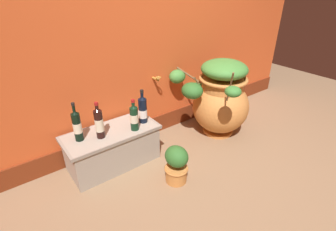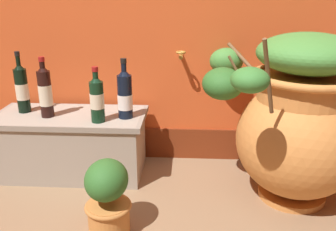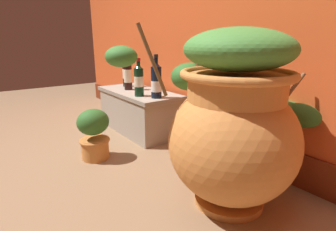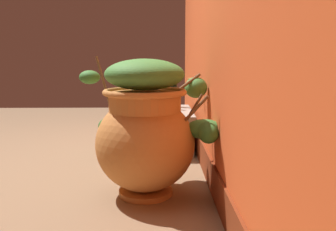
{
  "view_description": "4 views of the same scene",
  "coord_description": "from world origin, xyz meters",
  "px_view_note": "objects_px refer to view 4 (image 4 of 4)",
  "views": [
    {
      "loc": [
        -1.38,
        -0.99,
        1.57
      ],
      "look_at": [
        -0.07,
        0.75,
        0.39
      ],
      "focal_mm": 27.06,
      "sensor_mm": 36.0,
      "label": 1
    },
    {
      "loc": [
        0.04,
        -1.02,
        1.04
      ],
      "look_at": [
        -0.07,
        0.8,
        0.39
      ],
      "focal_mm": 38.65,
      "sensor_mm": 36.0,
      "label": 2
    },
    {
      "loc": [
        1.35,
        -0.27,
        0.8
      ],
      "look_at": [
        -0.06,
        0.77,
        0.29
      ],
      "focal_mm": 28.2,
      "sensor_mm": 36.0,
      "label": 3
    },
    {
      "loc": [
        2.7,
        0.77,
        0.84
      ],
      "look_at": [
        0.05,
        0.82,
        0.42
      ],
      "focal_mm": 37.33,
      "sensor_mm": 36.0,
      "label": 4
    }
  ],
  "objects_px": {
    "wine_bottle_left": "(174,93)",
    "wine_bottle_back": "(169,100)",
    "wine_bottle_middle": "(167,94)",
    "terracotta_urn": "(147,128)",
    "wine_bottle_right": "(161,99)",
    "potted_shrub": "(111,136)"
  },
  "relations": [
    {
      "from": "terracotta_urn",
      "to": "wine_bottle_left",
      "type": "distance_m",
      "value": 1.49
    },
    {
      "from": "terracotta_urn",
      "to": "wine_bottle_back",
      "type": "height_order",
      "value": "terracotta_urn"
    },
    {
      "from": "terracotta_urn",
      "to": "wine_bottle_middle",
      "type": "relative_size",
      "value": 2.85
    },
    {
      "from": "wine_bottle_middle",
      "to": "wine_bottle_left",
      "type": "bearing_deg",
      "value": 156.54
    },
    {
      "from": "wine_bottle_middle",
      "to": "wine_bottle_back",
      "type": "xyz_separation_m",
      "value": [
        0.44,
        0.01,
        -0.01
      ]
    },
    {
      "from": "terracotta_urn",
      "to": "wine_bottle_back",
      "type": "relative_size",
      "value": 2.89
    },
    {
      "from": "terracotta_urn",
      "to": "wine_bottle_middle",
      "type": "bearing_deg",
      "value": 173.63
    },
    {
      "from": "wine_bottle_right",
      "to": "potted_shrub",
      "type": "height_order",
      "value": "wine_bottle_right"
    },
    {
      "from": "wine_bottle_left",
      "to": "wine_bottle_right",
      "type": "relative_size",
      "value": 1.17
    },
    {
      "from": "terracotta_urn",
      "to": "wine_bottle_left",
      "type": "relative_size",
      "value": 2.72
    },
    {
      "from": "terracotta_urn",
      "to": "potted_shrub",
      "type": "bearing_deg",
      "value": -157.83
    },
    {
      "from": "wine_bottle_right",
      "to": "potted_shrub",
      "type": "bearing_deg",
      "value": -72.98
    },
    {
      "from": "terracotta_urn",
      "to": "potted_shrub",
      "type": "height_order",
      "value": "terracotta_urn"
    },
    {
      "from": "wine_bottle_left",
      "to": "wine_bottle_right",
      "type": "xyz_separation_m",
      "value": [
        0.46,
        -0.13,
        -0.01
      ]
    },
    {
      "from": "wine_bottle_right",
      "to": "potted_shrub",
      "type": "distance_m",
      "value": 0.56
    },
    {
      "from": "wine_bottle_left",
      "to": "wine_bottle_middle",
      "type": "xyz_separation_m",
      "value": [
        0.16,
        -0.07,
        0.0
      ]
    },
    {
      "from": "terracotta_urn",
      "to": "wine_bottle_middle",
      "type": "height_order",
      "value": "terracotta_urn"
    },
    {
      "from": "wine_bottle_left",
      "to": "wine_bottle_back",
      "type": "bearing_deg",
      "value": -5.91
    },
    {
      "from": "wine_bottle_left",
      "to": "potted_shrub",
      "type": "xyz_separation_m",
      "value": [
        0.6,
        -0.58,
        -0.32
      ]
    },
    {
      "from": "wine_bottle_left",
      "to": "wine_bottle_back",
      "type": "relative_size",
      "value": 1.06
    },
    {
      "from": "potted_shrub",
      "to": "wine_bottle_right",
      "type": "bearing_deg",
      "value": 107.02
    },
    {
      "from": "wine_bottle_left",
      "to": "potted_shrub",
      "type": "distance_m",
      "value": 0.89
    }
  ]
}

